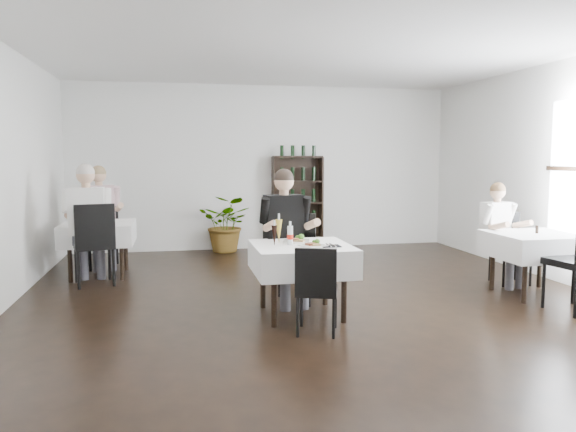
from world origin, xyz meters
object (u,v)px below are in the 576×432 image
Objects in this scene: main_table at (302,258)px; diner_main at (286,226)px; potted_tree at (227,224)px; wine_shelf at (298,203)px.

main_table is 0.66× the size of diner_main.
potted_tree is 0.65× the size of diner_main.
main_table is at bearing -84.34° from potted_tree.
diner_main reaches higher than potted_tree.
potted_tree is at bearing 95.36° from diner_main.
main_table is 4.22m from potted_tree.
main_table is 1.01× the size of potted_tree.
wine_shelf is 1.70× the size of main_table.
potted_tree is at bearing 95.66° from main_table.
diner_main is (0.35, -3.69, 0.40)m from potted_tree.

